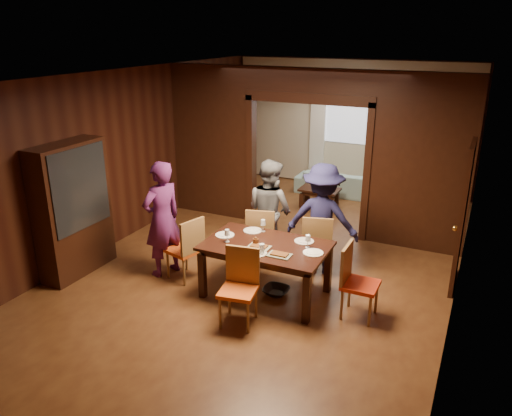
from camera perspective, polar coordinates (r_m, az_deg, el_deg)
The scene contains 32 objects.
floor at distance 8.00m, azimuth 1.59°, elevation -6.25°, with size 9.00×9.00×0.00m, color #502916.
ceiling at distance 7.20m, azimuth 1.82°, elevation 14.91°, with size 5.50×9.00×0.02m, color silver.
room_walls at distance 9.16m, azimuth 6.50°, elevation 7.05°, with size 5.52×9.01×2.90m.
person_purple at distance 7.46m, azimuth -10.67°, elevation -1.26°, with size 0.64×0.42×1.75m, color #5B1F5B.
person_grey at distance 7.83m, azimuth 1.59°, elevation -0.28°, with size 0.80×0.62×1.65m, color slate.
person_navy at distance 7.49m, azimuth 7.59°, elevation -1.23°, with size 1.09×0.63×1.69m, color #1C1B45.
sofa at distance 11.32m, azimuth 9.16°, elevation 2.90°, with size 1.78×0.69×0.52m, color #99C6C8.
serving_bowl at distance 6.76m, azimuth 2.40°, elevation -3.83°, with size 0.37×0.37×0.09m, color black.
dining_table at distance 6.94m, azimuth 1.14°, elevation -7.05°, with size 1.67×1.04×0.76m, color black.
coffee_table at distance 10.43m, azimuth 7.25°, elevation 1.16°, with size 0.80×0.50×0.40m, color black.
chair_left at distance 7.41m, azimuth -8.19°, elevation -4.53°, with size 0.44×0.44×0.97m, color #D54C14, non-canonical shape.
chair_right at distance 6.53m, azimuth 11.87°, elevation -8.35°, with size 0.44×0.44×0.97m, color red, non-canonical shape.
chair_far_l at distance 7.76m, azimuth 0.71°, elevation -3.18°, with size 0.44×0.44×0.97m, color #C94713, non-canonical shape.
chair_far_r at distance 7.53m, azimuth 7.02°, elevation -4.06°, with size 0.44×0.44×0.97m, color red, non-canonical shape.
chair_near at distance 6.25m, azimuth -2.06°, elevation -9.21°, with size 0.44×0.44×0.97m, color #E15515, non-canonical shape.
hutch at distance 7.83m, azimuth -20.22°, elevation -0.18°, with size 0.40×1.20×2.00m, color black.
door_right at distance 7.50m, azimuth 22.54°, elevation -0.96°, with size 0.06×0.90×2.10m, color black.
window_far at distance 11.53m, azimuth 10.79°, elevation 10.48°, with size 1.20×0.03×1.30m, color silver.
curtain_left at distance 11.78m, azimuth 7.05°, elevation 8.65°, with size 0.35×0.06×2.40m, color white.
curtain_right at distance 11.41m, azimuth 14.26°, elevation 7.82°, with size 0.35×0.06×2.40m, color white.
plate_left at distance 7.08m, azimuth -3.58°, elevation -3.09°, with size 0.27×0.27×0.01m, color silver.
plate_far_l at distance 7.21m, azimuth -0.37°, elevation -2.60°, with size 0.27×0.27×0.01m, color silver.
plate_far_r at distance 6.89m, azimuth 5.52°, elevation -3.80°, with size 0.27×0.27×0.01m, color silver.
plate_right at distance 6.57m, azimuth 6.55°, elevation -5.10°, with size 0.27×0.27×0.01m, color white.
plate_near at distance 6.51m, azimuth 0.07°, elevation -5.19°, with size 0.27×0.27×0.01m, color silver.
platter_a at distance 6.67m, azimuth 0.35°, elevation -4.41°, with size 0.30×0.20×0.04m, color gray.
platter_b at distance 6.45m, azimuth 2.70°, elevation -5.33°, with size 0.30×0.20×0.04m, color gray.
wineglass_left at distance 6.84m, azimuth -3.32°, elevation -3.18°, with size 0.08×0.08×0.18m, color silver, non-canonical shape.
wineglass_far at distance 7.17m, azimuth 0.81°, elevation -2.02°, with size 0.08×0.08×0.18m, color silver, non-canonical shape.
wineglass_right at distance 6.68m, azimuth 5.94°, elevation -3.82°, with size 0.08×0.08×0.18m, color silver, non-canonical shape.
tumbler at distance 6.48m, azimuth 0.67°, elevation -4.70°, with size 0.07×0.07×0.14m, color silver.
condiment_jar at distance 6.74m, azimuth -0.03°, elevation -3.81°, with size 0.08×0.08×0.11m, color #512913, non-canonical shape.
Camera 1 is at (2.87, -6.58, 3.53)m, focal length 35.00 mm.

